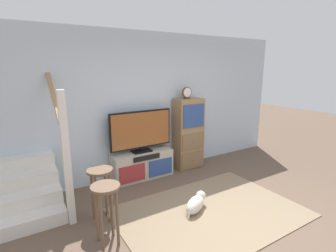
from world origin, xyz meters
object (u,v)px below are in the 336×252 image
at_px(side_cabinet, 188,134).
at_px(bar_stool_far, 101,183).
at_px(bar_stool_near, 106,201).
at_px(television, 141,130).
at_px(media_console, 143,165).
at_px(dog, 196,203).
at_px(desk_clock, 187,93).

xyz_separation_m(side_cabinet, bar_stool_far, (-2.15, -0.97, -0.17)).
height_order(side_cabinet, bar_stool_near, side_cabinet).
bearing_deg(television, media_console, -90.00).
height_order(media_console, dog, media_console).
bearing_deg(television, dog, -83.75).
xyz_separation_m(desk_clock, bar_stool_far, (-2.08, -0.96, -1.01)).
bearing_deg(television, side_cabinet, -0.73).
bearing_deg(bar_stool_near, media_console, 51.01).
distance_m(side_cabinet, dog, 1.81).
relative_size(media_console, bar_stool_far, 1.53).
distance_m(media_console, television, 0.67).
bearing_deg(bar_stool_far, television, 42.31).
bearing_deg(bar_stool_near, bar_stool_far, 80.15).
height_order(media_console, side_cabinet, side_cabinet).
xyz_separation_m(media_console, bar_stool_near, (-1.17, -1.44, 0.29)).
relative_size(desk_clock, bar_stool_far, 0.31).
bearing_deg(bar_stool_near, dog, 0.23).
distance_m(desk_clock, bar_stool_far, 2.50).
height_order(bar_stool_near, bar_stool_far, bar_stool_far).
bearing_deg(dog, bar_stool_near, -179.77).
distance_m(television, desk_clock, 1.18).
height_order(bar_stool_near, dog, bar_stool_near).
relative_size(desk_clock, bar_stool_near, 0.31).
distance_m(desk_clock, dog, 2.20).
relative_size(bar_stool_near, bar_stool_far, 0.99).
xyz_separation_m(media_console, desk_clock, (0.99, -0.00, 1.31)).
bearing_deg(desk_clock, bar_stool_near, -146.38).
distance_m(side_cabinet, bar_stool_near, 2.67).
bearing_deg(desk_clock, dog, -120.22).
distance_m(bar_stool_near, dog, 1.40).
distance_m(television, side_cabinet, 1.08).
height_order(side_cabinet, desk_clock, desk_clock).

